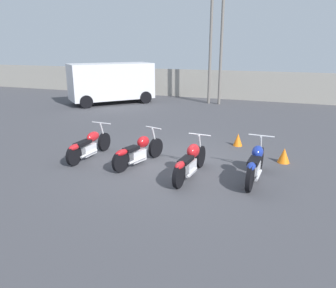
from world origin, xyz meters
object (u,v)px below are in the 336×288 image
(light_pole_right, at_px, (223,9))
(light_pole_left, at_px, (212,7))
(motorcycle_slot_0, at_px, (89,145))
(motorcycle_slot_3, at_px, (255,164))
(parked_van, at_px, (111,82))
(motorcycle_slot_1, at_px, (138,151))
(traffic_cone_far, at_px, (284,155))
(motorcycle_slot_2, at_px, (190,161))
(traffic_cone_near, at_px, (238,140))

(light_pole_right, bearing_deg, light_pole_left, 173.64)
(motorcycle_slot_0, height_order, motorcycle_slot_3, motorcycle_slot_3)
(light_pole_left, bearing_deg, parked_van, -159.21)
(light_pole_left, distance_m, motorcycle_slot_1, 11.88)
(traffic_cone_far, bearing_deg, motorcycle_slot_2, -137.72)
(motorcycle_slot_3, bearing_deg, traffic_cone_far, 72.63)
(traffic_cone_far, bearing_deg, traffic_cone_near, 141.50)
(traffic_cone_far, bearing_deg, motorcycle_slot_3, -110.42)
(traffic_cone_near, bearing_deg, light_pole_right, 106.95)
(parked_van, height_order, traffic_cone_near, parked_van)
(motorcycle_slot_1, relative_size, motorcycle_slot_3, 0.99)
(motorcycle_slot_1, bearing_deg, light_pole_right, 105.65)
(motorcycle_slot_2, relative_size, traffic_cone_far, 4.90)
(light_pole_left, xyz_separation_m, traffic_cone_near, (3.04, -7.97, -5.03))
(motorcycle_slot_1, height_order, traffic_cone_near, motorcycle_slot_1)
(parked_van, bearing_deg, motorcycle_slot_2, -8.19)
(light_pole_right, relative_size, traffic_cone_near, 20.99)
(motorcycle_slot_2, height_order, traffic_cone_far, motorcycle_slot_2)
(light_pole_left, height_order, motorcycle_slot_0, light_pole_left)
(motorcycle_slot_1, bearing_deg, light_pole_left, 108.96)
(traffic_cone_near, xyz_separation_m, traffic_cone_far, (1.51, -1.20, 0.01))
(motorcycle_slot_1, bearing_deg, traffic_cone_near, 66.01)
(light_pole_right, height_order, motorcycle_slot_0, light_pole_right)
(motorcycle_slot_0, bearing_deg, traffic_cone_near, 38.43)
(parked_van, bearing_deg, motorcycle_slot_3, -1.78)
(motorcycle_slot_0, distance_m, motorcycle_slot_3, 4.84)
(light_pole_left, relative_size, motorcycle_slot_3, 4.40)
(light_pole_left, bearing_deg, motorcycle_slot_2, -78.11)
(light_pole_left, xyz_separation_m, motorcycle_slot_3, (3.93, -10.85, -4.80))
(motorcycle_slot_1, bearing_deg, traffic_cone_far, 38.39)
(traffic_cone_near, bearing_deg, parked_van, 144.36)
(light_pole_left, relative_size, traffic_cone_near, 21.55)
(motorcycle_slot_0, relative_size, parked_van, 0.44)
(motorcycle_slot_1, distance_m, traffic_cone_far, 4.18)
(parked_van, relative_size, traffic_cone_near, 11.30)
(light_pole_left, xyz_separation_m, parked_van, (-5.29, -2.01, -3.97))
(motorcycle_slot_1, xyz_separation_m, traffic_cone_far, (3.84, 1.65, -0.18))
(motorcycle_slot_0, bearing_deg, traffic_cone_far, 19.35)
(light_pole_right, xyz_separation_m, traffic_cone_far, (3.92, -9.11, -4.90))
(light_pole_right, distance_m, motorcycle_slot_1, 11.74)
(light_pole_left, distance_m, parked_van, 6.91)
(light_pole_right, relative_size, motorcycle_slot_0, 4.26)
(motorcycle_slot_0, bearing_deg, parked_van, 118.79)
(parked_van, distance_m, traffic_cone_near, 10.30)
(motorcycle_slot_0, relative_size, motorcycle_slot_3, 1.01)
(traffic_cone_near, relative_size, traffic_cone_far, 0.97)
(motorcycle_slot_1, distance_m, motorcycle_slot_2, 1.68)
(light_pole_right, xyz_separation_m, traffic_cone_near, (2.41, -7.90, -4.90))
(light_pole_left, height_order, parked_van, light_pole_left)
(motorcycle_slot_0, distance_m, traffic_cone_near, 4.88)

